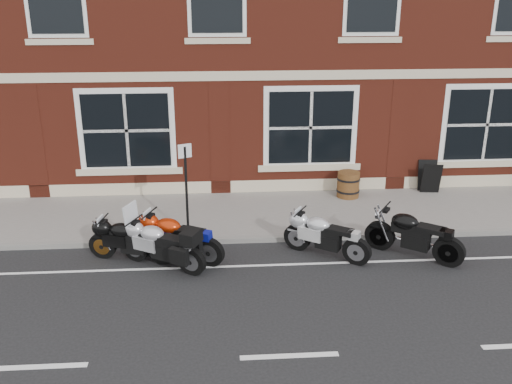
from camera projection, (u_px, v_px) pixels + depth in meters
The scene contains 11 objects.
ground at pixel (271, 269), 12.00m from camera, with size 80.00×80.00×0.00m, color black.
sidewalk at pixel (260, 214), 14.79m from camera, with size 30.00×3.00×0.12m, color slate.
kerb at pixel (266, 239), 13.31m from camera, with size 30.00×0.16×0.12m, color slate.
moto_touring_silver at pixel (160, 242), 11.95m from camera, with size 1.85×1.17×1.36m.
moto_sport_red at pixel (177, 236), 12.28m from camera, with size 1.98×1.07×0.96m.
moto_sport_black at pixel (130, 239), 12.24m from camera, with size 1.93×0.68×0.89m.
moto_sport_silver at pixel (325, 234), 12.42m from camera, with size 1.75×1.28×0.92m.
moto_naked_black at pixel (413, 233), 12.39m from camera, with size 1.85×1.46×1.00m.
a_board_sign at pixel (429, 177), 16.08m from camera, with size 0.53×0.35×0.88m, color black, non-canonical shape.
barrel_planter at pixel (348, 184), 15.72m from camera, with size 0.64×0.64×0.71m.
parking_sign at pixel (186, 184), 12.86m from camera, with size 0.30×0.15×2.23m.
Camera 1 is at (-1.09, -10.69, 5.60)m, focal length 40.00 mm.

